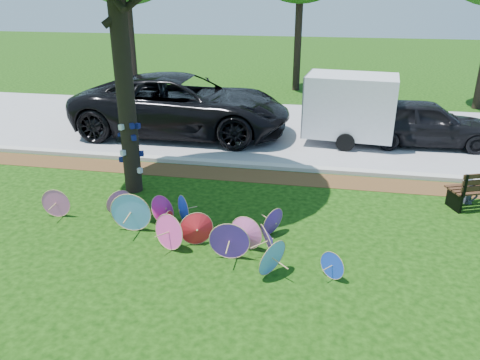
# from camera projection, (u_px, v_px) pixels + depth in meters

# --- Properties ---
(ground) EXTENTS (90.00, 90.00, 0.00)m
(ground) POSITION_uv_depth(u_px,v_px,m) (197.00, 258.00, 9.28)
(ground) COLOR black
(ground) RESTS_ON ground
(mulch_strip) EXTENTS (90.00, 1.00, 0.01)m
(mulch_strip) POSITION_uv_depth(u_px,v_px,m) (239.00, 175.00, 13.36)
(mulch_strip) COLOR #472D16
(mulch_strip) RESTS_ON ground
(curb) EXTENTS (90.00, 0.30, 0.12)m
(curb) POSITION_uv_depth(u_px,v_px,m) (243.00, 164.00, 13.98)
(curb) COLOR #B7B5AD
(curb) RESTS_ON ground
(street) EXTENTS (90.00, 8.00, 0.01)m
(street) POSITION_uv_depth(u_px,v_px,m) (263.00, 128.00, 17.76)
(street) COLOR gray
(street) RESTS_ON ground
(parasol_pile) EXTENTS (6.92, 2.49, 0.92)m
(parasol_pile) POSITION_uv_depth(u_px,v_px,m) (191.00, 225.00, 9.78)
(parasol_pile) COLOR #C91C83
(parasol_pile) RESTS_ON ground
(black_van) EXTENTS (7.70, 3.64, 2.13)m
(black_van) POSITION_uv_depth(u_px,v_px,m) (183.00, 105.00, 16.71)
(black_van) COLOR black
(black_van) RESTS_ON ground
(dark_pickup) EXTENTS (4.62, 2.02, 1.55)m
(dark_pickup) POSITION_uv_depth(u_px,v_px,m) (425.00, 123.00, 15.62)
(dark_pickup) COLOR black
(dark_pickup) RESTS_ON ground
(cargo_trailer) EXTENTS (3.06, 2.12, 2.62)m
(cargo_trailer) POSITION_uv_depth(u_px,v_px,m) (350.00, 105.00, 15.60)
(cargo_trailer) COLOR silver
(cargo_trailer) RESTS_ON ground
(person_left) EXTENTS (0.48, 0.35, 1.24)m
(person_left) POSITION_uv_depth(u_px,v_px,m) (471.00, 180.00, 11.39)
(person_left) COLOR #3D4353
(person_left) RESTS_ON ground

